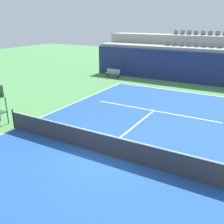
% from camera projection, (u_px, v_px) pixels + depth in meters
% --- Properties ---
extents(ground_plane, '(80.00, 80.00, 0.00)m').
position_uv_depth(ground_plane, '(101.00, 153.00, 11.23)').
color(ground_plane, '#4C8C4C').
extents(court_surface, '(11.00, 24.00, 0.01)m').
position_uv_depth(court_surface, '(101.00, 153.00, 11.23)').
color(court_surface, '#1E4C99').
rests_on(court_surface, ground_plane).
extents(baseline_far, '(11.00, 0.10, 0.00)m').
position_uv_depth(baseline_far, '(178.00, 91.00, 20.95)').
color(baseline_far, white).
rests_on(baseline_far, court_surface).
extents(sideline_left, '(0.10, 24.00, 0.00)m').
position_uv_depth(sideline_left, '(15.00, 128.00, 13.78)').
color(sideline_left, white).
rests_on(sideline_left, court_surface).
extents(service_line_far, '(8.26, 0.10, 0.00)m').
position_uv_depth(service_line_far, '(154.00, 111.00, 16.44)').
color(service_line_far, white).
rests_on(service_line_far, court_surface).
extents(centre_service_line, '(0.10, 6.40, 0.00)m').
position_uv_depth(centre_service_line, '(132.00, 128.00, 13.83)').
color(centre_service_line, white).
rests_on(centre_service_line, court_surface).
extents(back_wall, '(19.52, 0.30, 2.86)m').
position_uv_depth(back_wall, '(190.00, 68.00, 23.16)').
color(back_wall, navy).
rests_on(back_wall, ground_plane).
extents(stands_tier_lower, '(19.52, 2.40, 3.12)m').
position_uv_depth(stands_tier_lower, '(194.00, 64.00, 24.22)').
color(stands_tier_lower, '#9E9E99').
rests_on(stands_tier_lower, ground_plane).
extents(stands_tier_upper, '(19.52, 2.40, 4.06)m').
position_uv_depth(stands_tier_upper, '(200.00, 56.00, 26.01)').
color(stands_tier_upper, '#9E9E99').
rests_on(stands_tier_upper, ground_plane).
extents(seating_row_lower, '(5.93, 0.44, 0.44)m').
position_uv_depth(seating_row_lower, '(196.00, 46.00, 23.72)').
color(seating_row_lower, slate).
rests_on(seating_row_lower, stands_tier_lower).
extents(seating_row_upper, '(5.93, 0.44, 0.44)m').
position_uv_depth(seating_row_upper, '(203.00, 34.00, 25.35)').
color(seating_row_upper, slate).
rests_on(seating_row_upper, stands_tier_upper).
extents(tennis_net, '(11.08, 0.08, 1.07)m').
position_uv_depth(tennis_net, '(100.00, 143.00, 11.06)').
color(tennis_net, black).
rests_on(tennis_net, court_surface).
extents(player_bench, '(1.50, 0.40, 0.85)m').
position_uv_depth(player_bench, '(113.00, 73.00, 25.70)').
color(player_bench, '#99999E').
rests_on(player_bench, ground_plane).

